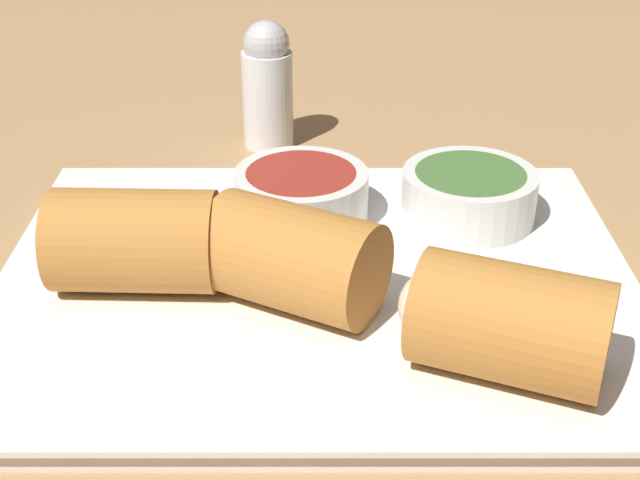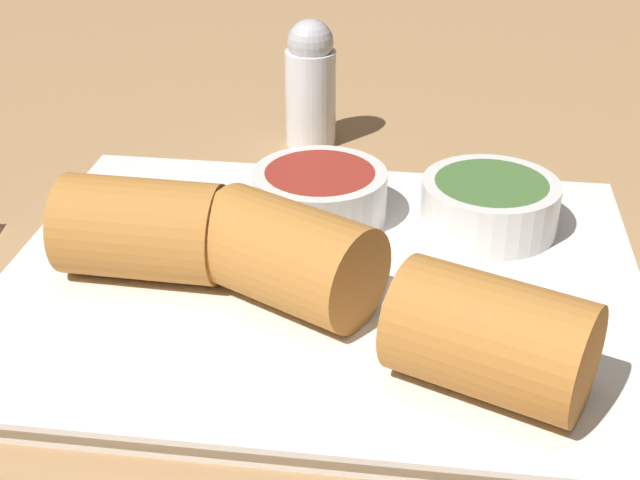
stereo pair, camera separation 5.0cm
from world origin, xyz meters
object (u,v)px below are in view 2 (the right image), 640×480
object	(u,v)px
serving_plate	(320,287)
salt_shaker	(311,83)
dipping_bowl_near	(320,193)
dipping_bowl_far	(490,203)

from	to	relation	value
serving_plate	salt_shaker	xyz separation A→B (cm)	(-3.41, 20.02, 3.64)
serving_plate	dipping_bowl_near	xyz separation A→B (cm)	(-0.86, 6.19, 2.24)
salt_shaker	dipping_bowl_far	bearing A→B (deg)	-49.46
dipping_bowl_near	dipping_bowl_far	distance (cm)	9.28
salt_shaker	dipping_bowl_near	bearing A→B (deg)	-79.56
dipping_bowl_far	salt_shaker	distance (cm)	18.26
salt_shaker	serving_plate	bearing A→B (deg)	-80.34
serving_plate	dipping_bowl_near	world-z (taller)	dipping_bowl_near
dipping_bowl_near	dipping_bowl_far	xyz separation A→B (cm)	(9.28, -0.01, 0.00)
dipping_bowl_near	dipping_bowl_far	bearing A→B (deg)	-0.05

